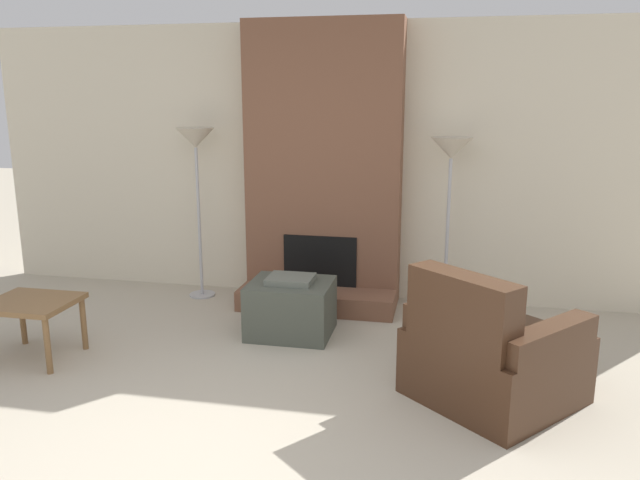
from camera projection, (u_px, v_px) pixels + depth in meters
name	position (u px, v px, depth m)	size (l,w,h in m)	color
ground_plane	(218.00, 465.00, 3.35)	(24.00, 24.00, 0.00)	#B2A893
wall_back	(327.00, 163.00, 5.97)	(6.84, 0.06, 2.60)	beige
fireplace	(323.00, 176.00, 5.79)	(1.45, 0.70, 2.60)	brown
ottoman	(291.00, 307.00, 5.14)	(0.67, 0.56, 0.50)	#474C42
armchair	(488.00, 359.00, 4.00)	(1.27, 1.27, 0.90)	#422819
side_table	(32.00, 308.00, 4.63)	(0.62, 0.53, 0.46)	brown
floor_lamp_left	(196.00, 149.00, 5.85)	(0.36, 0.36, 1.64)	#ADADB2
floor_lamp_right	(451.00, 159.00, 5.40)	(0.36, 0.36, 1.59)	#ADADB2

